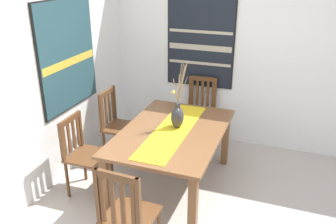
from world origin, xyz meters
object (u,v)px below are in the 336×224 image
object	(u,v)px
dining_table	(173,138)
chair_0	(84,153)
chair_3	(118,124)
chair_2	(200,110)
painting_on_back_wall	(67,55)
centerpiece_vase	(177,116)
painting_on_side_wall	(200,43)
chair_1	(127,215)

from	to	relation	value
dining_table	chair_0	bearing A→B (deg)	114.03
chair_0	chair_3	world-z (taller)	chair_3
chair_2	painting_on_back_wall	bearing A→B (deg)	130.34
chair_0	centerpiece_vase	bearing A→B (deg)	-61.96
centerpiece_vase	painting_on_back_wall	bearing A→B (deg)	90.41
dining_table	painting_on_back_wall	xyz separation A→B (m)	(0.08, 1.33, 0.81)
chair_2	painting_on_back_wall	world-z (taller)	painting_on_back_wall
dining_table	painting_on_side_wall	size ratio (longest dim) A/B	1.32
centerpiece_vase	chair_1	distance (m)	1.34
dining_table	chair_0	xyz separation A→B (m)	(-0.40, 0.90, -0.15)
chair_1	centerpiece_vase	bearing A→B (deg)	0.11
centerpiece_vase	chair_2	distance (m)	1.16
dining_table	chair_0	distance (m)	1.00
chair_1	chair_3	size ratio (longest dim) A/B	1.04
painting_on_side_wall	chair_3	bearing A→B (deg)	141.59
chair_0	painting_on_side_wall	bearing A→B (deg)	-24.14
centerpiece_vase	chair_2	xyz separation A→B (m)	(1.10, 0.04, -0.37)
chair_1	chair_2	xyz separation A→B (m)	(2.40, 0.04, -0.00)
dining_table	painting_on_side_wall	distance (m)	1.60
dining_table	chair_3	size ratio (longest dim) A/B	1.71
chair_3	painting_on_back_wall	distance (m)	1.08
chair_1	painting_on_back_wall	xyz separation A→B (m)	(1.28, 1.35, 0.93)
dining_table	painting_on_side_wall	bearing A→B (deg)	3.98
chair_2	chair_3	xyz separation A→B (m)	(-0.80, 0.88, -0.01)
chair_1	chair_2	bearing A→B (deg)	0.95
chair_3	painting_on_side_wall	distance (m)	1.57
chair_1	chair_2	world-z (taller)	chair_1
centerpiece_vase	chair_3	world-z (taller)	centerpiece_vase
chair_0	chair_1	size ratio (longest dim) A/B	0.91
painting_on_back_wall	chair_1	bearing A→B (deg)	-133.57
dining_table	chair_3	xyz separation A→B (m)	(0.39, 0.90, -0.14)
painting_on_side_wall	dining_table	bearing A→B (deg)	-176.02
painting_on_side_wall	chair_2	bearing A→B (deg)	-158.20
centerpiece_vase	painting_on_side_wall	distance (m)	1.41
chair_1	chair_3	xyz separation A→B (m)	(1.59, 0.92, -0.01)
chair_0	painting_on_back_wall	world-z (taller)	painting_on_back_wall
chair_0	painting_on_side_wall	xyz separation A→B (m)	(1.80, -0.81, 0.92)
dining_table	chair_2	bearing A→B (deg)	0.76
centerpiece_vase	painting_on_back_wall	size ratio (longest dim) A/B	0.59
chair_3	centerpiece_vase	bearing A→B (deg)	-108.12
painting_on_back_wall	centerpiece_vase	bearing A→B (deg)	-89.59
dining_table	chair_2	distance (m)	1.20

